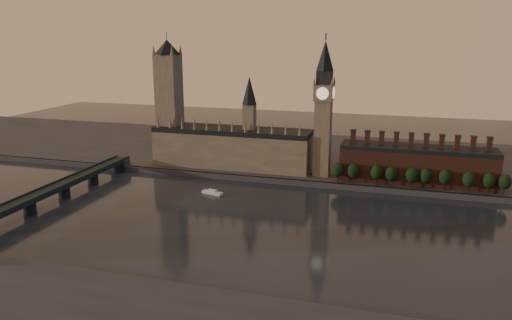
{
  "coord_description": "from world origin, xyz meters",
  "views": [
    {
      "loc": [
        67.34,
        -262.1,
        110.86
      ],
      "look_at": [
        -26.74,
        55.0,
        26.65
      ],
      "focal_mm": 35.0,
      "sensor_mm": 36.0,
      "label": 1
    }
  ],
  "objects": [
    {
      "name": "ground",
      "position": [
        0.0,
        0.0,
        0.0
      ],
      "size": [
        900.0,
        900.0,
        0.0
      ],
      "primitive_type": "plane",
      "color": "black",
      "rests_on": "ground"
    },
    {
      "name": "north_bank",
      "position": [
        0.0,
        178.04,
        2.0
      ],
      "size": [
        900.0,
        182.0,
        4.0
      ],
      "color": "#414146",
      "rests_on": "ground"
    },
    {
      "name": "palace_of_westminster",
      "position": [
        -64.41,
        114.91,
        21.63
      ],
      "size": [
        130.0,
        30.3,
        74.0
      ],
      "color": "gray",
      "rests_on": "north_bank"
    },
    {
      "name": "victoria_tower",
      "position": [
        -120.0,
        115.0,
        59.09
      ],
      "size": [
        24.0,
        24.0,
        108.0
      ],
      "color": "gray",
      "rests_on": "north_bank"
    },
    {
      "name": "big_ben",
      "position": [
        10.0,
        110.0,
        56.83
      ],
      "size": [
        15.0,
        15.0,
        107.0
      ],
      "color": "gray",
      "rests_on": "north_bank"
    },
    {
      "name": "chimney_block",
      "position": [
        80.0,
        110.0,
        17.82
      ],
      "size": [
        110.0,
        25.0,
        37.0
      ],
      "color": "brown",
      "rests_on": "north_bank"
    },
    {
      "name": "embankment_tree_0",
      "position": [
        24.56,
        93.8,
        13.47
      ],
      "size": [
        8.6,
        8.6,
        14.88
      ],
      "color": "black",
      "rests_on": "north_bank"
    },
    {
      "name": "embankment_tree_1",
      "position": [
        35.91,
        93.82,
        13.47
      ],
      "size": [
        8.6,
        8.6,
        14.88
      ],
      "color": "black",
      "rests_on": "north_bank"
    },
    {
      "name": "embankment_tree_2",
      "position": [
        52.38,
        94.54,
        13.47
      ],
      "size": [
        8.6,
        8.6,
        14.88
      ],
      "color": "black",
      "rests_on": "north_bank"
    },
    {
      "name": "embankment_tree_3",
      "position": [
        62.7,
        93.92,
        13.47
      ],
      "size": [
        8.6,
        8.6,
        14.88
      ],
      "color": "black",
      "rests_on": "north_bank"
    },
    {
      "name": "embankment_tree_4",
      "position": [
        76.7,
        94.24,
        13.47
      ],
      "size": [
        8.6,
        8.6,
        14.88
      ],
      "color": "black",
      "rests_on": "north_bank"
    },
    {
      "name": "embankment_tree_5",
      "position": [
        85.92,
        95.15,
        13.47
      ],
      "size": [
        8.6,
        8.6,
        14.88
      ],
      "color": "black",
      "rests_on": "north_bank"
    },
    {
      "name": "embankment_tree_6",
      "position": [
        98.88,
        95.45,
        13.47
      ],
      "size": [
        8.6,
        8.6,
        14.88
      ],
      "color": "black",
      "rests_on": "north_bank"
    },
    {
      "name": "embankment_tree_7",
      "position": [
        114.17,
        94.15,
        13.47
      ],
      "size": [
        8.6,
        8.6,
        14.88
      ],
      "color": "black",
      "rests_on": "north_bank"
    },
    {
      "name": "embankment_tree_8",
      "position": [
        127.05,
        95.25,
        13.47
      ],
      "size": [
        8.6,
        8.6,
        14.88
      ],
      "color": "black",
      "rests_on": "north_bank"
    },
    {
      "name": "embankment_tree_9",
      "position": [
        136.77,
        94.82,
        13.47
      ],
      "size": [
        8.6,
        8.6,
        14.88
      ],
      "color": "black",
      "rests_on": "north_bank"
    },
    {
      "name": "westminster_bridge",
      "position": [
        -155.0,
        -2.7,
        7.44
      ],
      "size": [
        14.0,
        200.0,
        11.55
      ],
      "color": "#1B2B26",
      "rests_on": "ground"
    },
    {
      "name": "river_boat",
      "position": [
        -58.44,
        52.7,
        1.2
      ],
      "size": [
        16.32,
        8.27,
        3.14
      ],
      "rotation": [
        0.0,
        0.0,
        -0.25
      ],
      "color": "silver",
      "rests_on": "ground"
    }
  ]
}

